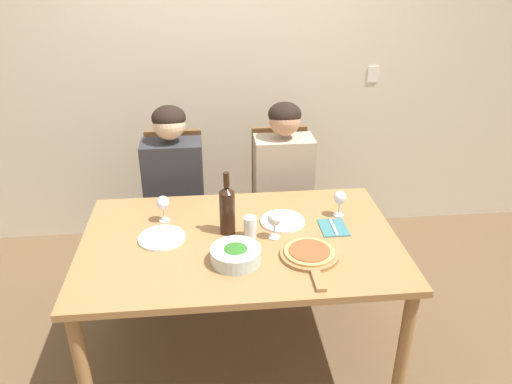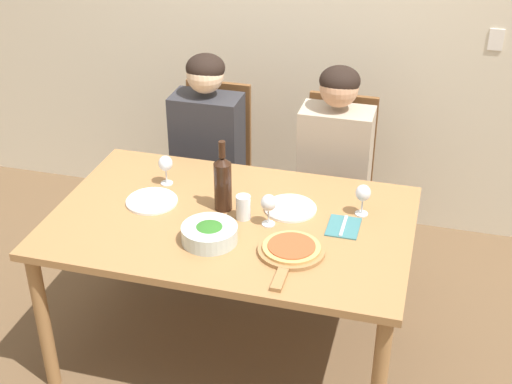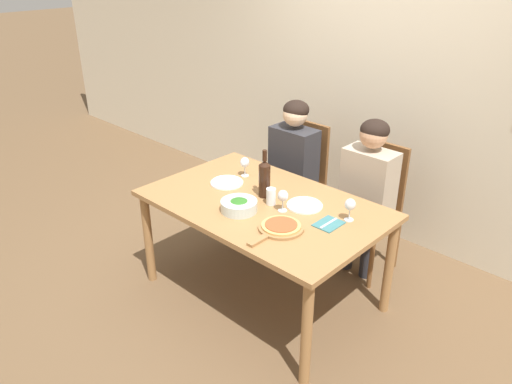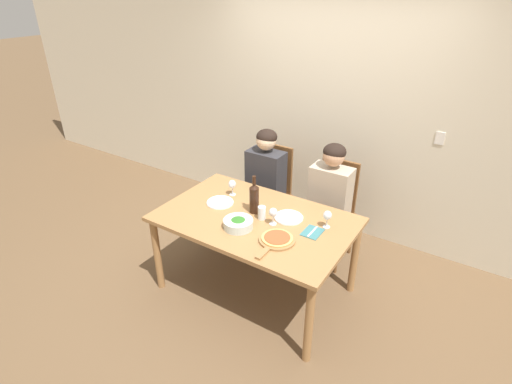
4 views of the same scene
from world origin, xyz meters
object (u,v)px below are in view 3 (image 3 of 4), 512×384
at_px(broccoli_bowl, 239,206).
at_px(wine_glass_left, 245,163).
at_px(wine_glass_centre, 283,197).
at_px(chair_right, 373,204).
at_px(person_man, 367,184).
at_px(fork_on_napkin, 329,224).
at_px(dinner_plate_left, 227,182).
at_px(wine_glass_right, 350,206).
at_px(dinner_plate_right, 305,205).
at_px(wine_bottle, 264,178).
at_px(pizza_on_board, 280,227).
at_px(chair_left, 300,178).
at_px(person_woman, 292,159).
at_px(water_tumbler, 271,196).

height_order(broccoli_bowl, wine_glass_left, wine_glass_left).
bearing_deg(wine_glass_centre, chair_right, 79.46).
bearing_deg(person_man, fork_on_napkin, -77.17).
relative_size(dinner_plate_left, wine_glass_right, 1.60).
bearing_deg(wine_glass_centre, dinner_plate_right, 66.79).
relative_size(wine_bottle, pizza_on_board, 0.81).
xyz_separation_m(dinner_plate_right, wine_glass_left, (-0.64, 0.08, 0.10)).
height_order(chair_left, wine_glass_left, chair_left).
bearing_deg(person_woman, dinner_plate_right, -45.05).
bearing_deg(dinner_plate_right, person_woman, 134.95).
xyz_separation_m(chair_right, water_tumbler, (-0.29, -0.87, 0.29)).
bearing_deg(chair_right, pizza_on_board, -90.99).
xyz_separation_m(broccoli_bowl, water_tumbler, (0.09, 0.22, 0.02)).
xyz_separation_m(wine_bottle, dinner_plate_left, (-0.34, -0.04, -0.13)).
bearing_deg(dinner_plate_right, wine_bottle, -166.50).
bearing_deg(dinner_plate_left, pizza_on_board, -18.19).
height_order(chair_right, wine_bottle, wine_bottle).
xyz_separation_m(wine_bottle, dinner_plate_right, (0.30, 0.07, -0.13)).
bearing_deg(wine_bottle, chair_right, 63.67).
relative_size(wine_glass_left, wine_glass_centre, 1.00).
height_order(dinner_plate_right, wine_glass_right, wine_glass_right).
bearing_deg(pizza_on_board, water_tumbler, 141.18).
height_order(broccoli_bowl, wine_glass_centre, wine_glass_centre).
bearing_deg(chair_right, fork_on_napkin, -78.95).
distance_m(person_man, dinner_plate_right, 0.63).
distance_m(dinner_plate_left, water_tumbler, 0.46).
bearing_deg(wine_glass_right, wine_glass_left, 177.88).
bearing_deg(wine_glass_left, chair_left, 88.10).
distance_m(broccoli_bowl, wine_glass_left, 0.56).
bearing_deg(person_woman, wine_glass_centre, -54.34).
bearing_deg(person_woman, chair_right, 9.32).
height_order(person_man, dinner_plate_right, person_man).
bearing_deg(person_man, wine_glass_right, -68.88).
relative_size(dinner_plate_right, wine_glass_centre, 1.60).
distance_m(person_woman, pizza_on_board, 1.19).
distance_m(chair_right, pizza_on_board, 1.11).
bearing_deg(pizza_on_board, fork_on_napkin, 55.12).
bearing_deg(wine_glass_left, pizza_on_board, -30.53).
bearing_deg(person_woman, chair_left, 90.00).
height_order(wine_bottle, dinner_plate_right, wine_bottle).
height_order(broccoli_bowl, water_tumbler, water_tumbler).
height_order(person_woman, person_man, same).
height_order(dinner_plate_left, wine_glass_left, wine_glass_left).
distance_m(wine_glass_left, wine_glass_right, 0.96).
bearing_deg(fork_on_napkin, person_man, 102.83).
relative_size(person_man, dinner_plate_left, 5.14).
relative_size(dinner_plate_right, wine_glass_right, 1.60).
height_order(chair_right, person_woman, person_woman).
height_order(person_woman, wine_bottle, person_woman).
bearing_deg(dinner_plate_left, wine_glass_right, 8.99).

